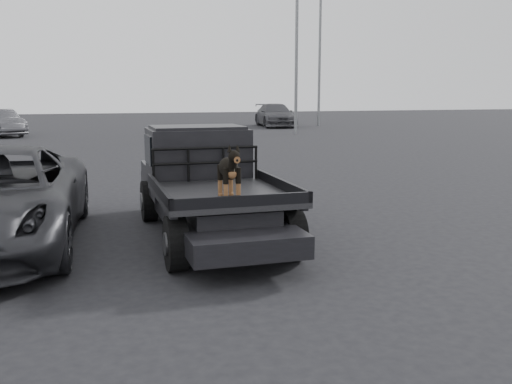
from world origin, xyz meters
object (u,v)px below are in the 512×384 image
object	(u,v)px
dog	(229,172)
floodlight_mid	(297,3)
distant_car_b	(275,115)
flatbed_ute	(209,209)
distant_car_a	(0,123)
floodlight_far	(320,21)

from	to	relation	value
dog	floodlight_mid	distance (m)	26.00
distant_car_b	floodlight_mid	size ratio (longest dim) A/B	0.41
flatbed_ute	distant_car_b	xyz separation A→B (m)	(11.00, 28.87, 0.33)
dog	distant_car_b	distance (m)	32.27
flatbed_ute	dog	xyz separation A→B (m)	(-0.02, -1.45, 0.83)
dog	distant_car_a	bearing A→B (deg)	103.31
distant_car_b	floodlight_mid	world-z (taller)	floodlight_mid
flatbed_ute	dog	world-z (taller)	dog
dog	floodlight_far	size ratio (longest dim) A/B	0.06
dog	distant_car_a	distance (m)	27.11
dog	distant_car_a	size ratio (longest dim) A/B	0.17
dog	distant_car_b	world-z (taller)	dog
distant_car_b	dog	bearing A→B (deg)	-103.08
distant_car_b	floodlight_far	distance (m)	7.12
floodlight_mid	floodlight_far	xyz separation A→B (m)	(4.23, 6.58, -0.08)
dog	floodlight_mid	xyz separation A→B (m)	(9.87, 23.30, 5.98)
flatbed_ute	distant_car_a	size ratio (longest dim) A/B	1.22
flatbed_ute	floodlight_mid	distance (m)	24.91
distant_car_a	floodlight_mid	world-z (taller)	floodlight_mid
flatbed_ute	distant_car_a	bearing A→B (deg)	104.10
distant_car_b	distant_car_a	bearing A→B (deg)	-160.20
floodlight_far	distant_car_a	bearing A→B (deg)	-170.22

